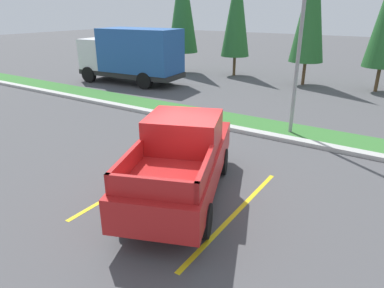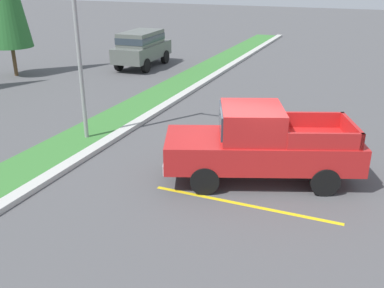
{
  "view_description": "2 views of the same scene",
  "coord_description": "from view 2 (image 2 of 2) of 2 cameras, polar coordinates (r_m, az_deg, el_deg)",
  "views": [
    {
      "loc": [
        4.63,
        -6.92,
        4.58
      ],
      "look_at": [
        -0.05,
        0.26,
        1.2
      ],
      "focal_mm": 32.49,
      "sensor_mm": 36.0,
      "label": 1
    },
    {
      "loc": [
        -10.78,
        -2.92,
        5.47
      ],
      "look_at": [
        0.16,
        1.66,
        0.71
      ],
      "focal_mm": 40.89,
      "sensor_mm": 36.0,
      "label": 2
    }
  ],
  "objects": [
    {
      "name": "parking_line_far",
      "position": [
        13.79,
        10.41,
        -1.85
      ],
      "size": [
        0.12,
        4.8,
        0.01
      ],
      "primitive_type": "cube",
      "color": "yellow",
      "rests_on": "ground"
    },
    {
      "name": "suv_distant",
      "position": [
        26.56,
        -6.57,
        12.57
      ],
      "size": [
        4.69,
        2.15,
        2.1
      ],
      "color": "black",
      "rests_on": "ground"
    },
    {
      "name": "street_light",
      "position": [
        14.58,
        -14.46,
        15.59
      ],
      "size": [
        0.24,
        1.49,
        6.97
      ],
      "color": "gray",
      "rests_on": "ground"
    },
    {
      "name": "grass_median",
      "position": [
        15.07,
        -16.02,
        -0.16
      ],
      "size": [
        56.0,
        1.8,
        0.06
      ],
      "primitive_type": "cube",
      "color": "#387533",
      "rests_on": "ground"
    },
    {
      "name": "pickup_truck_main",
      "position": [
        11.98,
        8.84,
        -0.08
      ],
      "size": [
        3.67,
        5.55,
        2.1
      ],
      "color": "black",
      "rests_on": "ground"
    },
    {
      "name": "ground_plane",
      "position": [
        12.44,
        6.79,
        -4.37
      ],
      "size": [
        120.0,
        120.0,
        0.0
      ],
      "primitive_type": "plane",
      "color": "#4C4C4F"
    },
    {
      "name": "curb_strip",
      "position": [
        14.43,
        -12.6,
        -0.63
      ],
      "size": [
        56.0,
        0.4,
        0.15
      ],
      "primitive_type": "cube",
      "color": "#B2B2AD",
      "rests_on": "ground"
    },
    {
      "name": "parking_line_near",
      "position": [
        11.08,
        6.77,
        -7.84
      ],
      "size": [
        0.12,
        4.8,
        0.01
      ],
      "primitive_type": "cube",
      "color": "yellow",
      "rests_on": "ground"
    }
  ]
}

